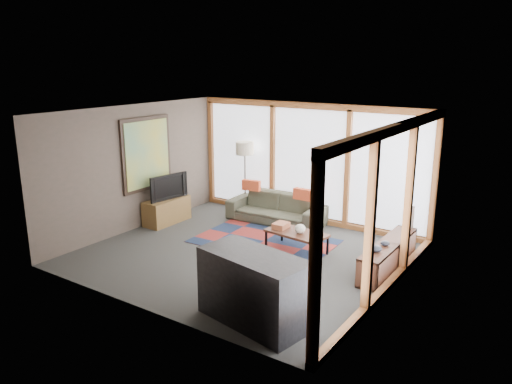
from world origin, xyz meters
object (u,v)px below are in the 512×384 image
Objects in this scene: sofa at (276,208)px; bookshelf at (388,256)px; tv_console at (167,211)px; television at (166,186)px; bar_counter at (254,288)px; coffee_table at (296,242)px; floor_lamp at (245,177)px.

sofa reaches higher than bookshelf.
bookshelf is at bearing 2.82° from tv_console.
television is (-1.96, -1.36, 0.50)m from sofa.
television reaches higher than sofa.
bar_counter is at bearing -31.77° from tv_console.
bookshelf reaches higher than coffee_table.
bar_counter is at bearing -108.67° from bookshelf.
floor_lamp is 2.76m from coffee_table.
sofa is 2.24× the size of television.
coffee_table is at bearing 1.84° from tv_console.
tv_console is (-0.97, -1.60, -0.56)m from floor_lamp.
sofa is at bearing 133.97° from coffee_table.
television reaches higher than tv_console.
bookshelf is 4.91m from tv_console.
tv_console is (-3.19, -0.10, 0.08)m from coffee_table.
bookshelf is 1.81× the size of tv_console.
tv_console is at bearing -178.16° from coffee_table.
bookshelf is (1.71, 0.14, 0.06)m from coffee_table.
television is 0.62× the size of bar_counter.
floor_lamp reaches higher than television.
tv_console is 4.69m from bar_counter.
bar_counter is (3.98, -2.47, 0.22)m from tv_console.
sofa reaches higher than coffee_table.
floor_lamp is at bearing 58.86° from tv_console.
floor_lamp is 1.46× the size of coffee_table.
tv_console is (-4.90, -0.24, 0.03)m from bookshelf.
tv_console is 1.13× the size of television.
sofa is 2.44m from television.
tv_console is at bearing -148.38° from sofa.
coffee_table is at bearing -34.01° from floor_lamp.
television is at bearing -121.41° from floor_lamp.
bar_counter is (2.02, -3.84, 0.17)m from sofa.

